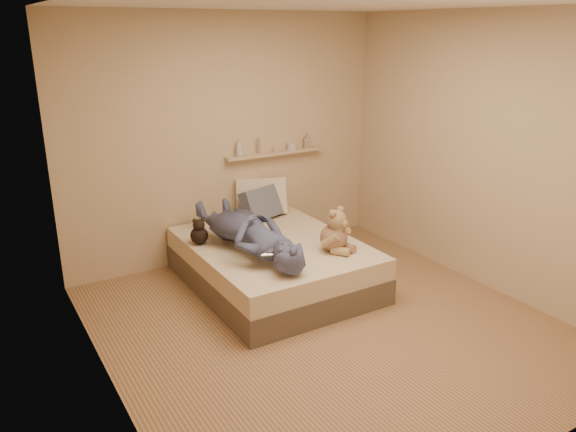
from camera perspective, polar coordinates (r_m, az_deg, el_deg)
room at (r=4.44m, az=4.34°, el=3.83°), size 3.80×3.80×3.80m
bed at (r=5.53m, az=-1.50°, el=-4.87°), size 1.50×1.90×0.45m
game_console at (r=4.79m, az=-1.67°, el=-3.62°), size 0.20×0.15×0.06m
teddy_bear at (r=5.20m, az=4.85°, el=-1.76°), size 0.34×0.35×0.43m
dark_plush at (r=5.43m, az=-9.02°, el=-1.70°), size 0.17×0.17×0.27m
pillow_cream at (r=6.22m, az=-2.77°, el=1.97°), size 0.61×0.44×0.43m
pillow_grey at (r=6.08m, az=-2.60°, el=1.30°), size 0.55×0.40×0.37m
person at (r=5.20m, az=-4.00°, el=-1.55°), size 0.63×1.61×0.38m
wall_shelf at (r=6.28m, az=-1.30°, el=6.40°), size 1.20×0.12×0.03m
shelf_bottles at (r=6.28m, az=-0.99°, el=7.22°), size 0.97×0.10×0.19m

